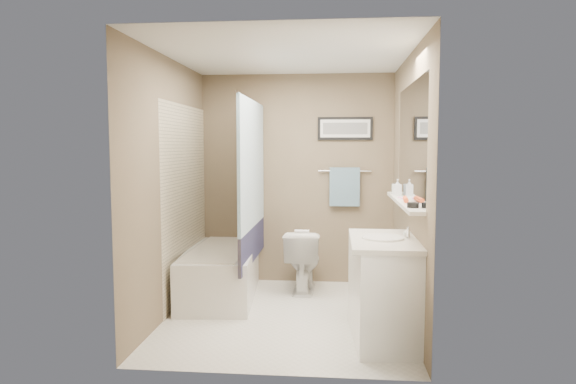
# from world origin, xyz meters

# --- Properties ---
(ground) EXTENTS (2.50, 2.50, 0.00)m
(ground) POSITION_xyz_m (0.00, 0.00, 0.00)
(ground) COLOR silver
(ground) RESTS_ON ground
(ceiling) EXTENTS (2.20, 2.50, 0.04)m
(ceiling) POSITION_xyz_m (0.00, 0.00, 2.38)
(ceiling) COLOR silver
(ceiling) RESTS_ON wall_back
(wall_back) EXTENTS (2.20, 0.04, 2.40)m
(wall_back) POSITION_xyz_m (0.00, 1.23, 1.20)
(wall_back) COLOR brown
(wall_back) RESTS_ON ground
(wall_front) EXTENTS (2.20, 0.04, 2.40)m
(wall_front) POSITION_xyz_m (0.00, -1.23, 1.20)
(wall_front) COLOR brown
(wall_front) RESTS_ON ground
(wall_left) EXTENTS (0.04, 2.50, 2.40)m
(wall_left) POSITION_xyz_m (-1.08, 0.00, 1.20)
(wall_left) COLOR brown
(wall_left) RESTS_ON ground
(wall_right) EXTENTS (0.04, 2.50, 2.40)m
(wall_right) POSITION_xyz_m (1.08, 0.00, 1.20)
(wall_right) COLOR brown
(wall_right) RESTS_ON ground
(tile_surround) EXTENTS (0.02, 1.55, 2.00)m
(tile_surround) POSITION_xyz_m (-1.09, 0.50, 1.00)
(tile_surround) COLOR beige
(tile_surround) RESTS_ON wall_left
(curtain_rod) EXTENTS (0.02, 1.55, 0.02)m
(curtain_rod) POSITION_xyz_m (-0.40, 0.50, 2.05)
(curtain_rod) COLOR silver
(curtain_rod) RESTS_ON wall_left
(curtain_upper) EXTENTS (0.03, 1.45, 1.28)m
(curtain_upper) POSITION_xyz_m (-0.40, 0.50, 1.40)
(curtain_upper) COLOR silver
(curtain_upper) RESTS_ON curtain_rod
(curtain_lower) EXTENTS (0.03, 1.45, 0.36)m
(curtain_lower) POSITION_xyz_m (-0.40, 0.50, 0.58)
(curtain_lower) COLOR #272647
(curtain_lower) RESTS_ON curtain_rod
(mirror) EXTENTS (0.02, 1.60, 1.00)m
(mirror) POSITION_xyz_m (1.09, -0.15, 1.62)
(mirror) COLOR silver
(mirror) RESTS_ON wall_right
(shelf) EXTENTS (0.12, 1.60, 0.03)m
(shelf) POSITION_xyz_m (1.04, -0.15, 1.10)
(shelf) COLOR silver
(shelf) RESTS_ON wall_right
(towel_bar) EXTENTS (0.60, 0.02, 0.02)m
(towel_bar) POSITION_xyz_m (0.55, 1.22, 1.30)
(towel_bar) COLOR silver
(towel_bar) RESTS_ON wall_back
(towel) EXTENTS (0.34, 0.05, 0.44)m
(towel) POSITION_xyz_m (0.55, 1.20, 1.12)
(towel) COLOR #87B1C4
(towel) RESTS_ON towel_bar
(art_frame) EXTENTS (0.62, 0.02, 0.26)m
(art_frame) POSITION_xyz_m (0.55, 1.23, 1.78)
(art_frame) COLOR black
(art_frame) RESTS_ON wall_back
(art_mat) EXTENTS (0.56, 0.00, 0.20)m
(art_mat) POSITION_xyz_m (0.55, 1.22, 1.78)
(art_mat) COLOR white
(art_mat) RESTS_ON art_frame
(art_image) EXTENTS (0.50, 0.00, 0.13)m
(art_image) POSITION_xyz_m (0.55, 1.22, 1.78)
(art_image) COLOR #595959
(art_image) RESTS_ON art_mat
(door) EXTENTS (0.80, 0.02, 2.00)m
(door) POSITION_xyz_m (0.55, -1.24, 1.00)
(door) COLOR silver
(door) RESTS_ON wall_front
(door_handle) EXTENTS (0.10, 0.02, 0.02)m
(door_handle) POSITION_xyz_m (0.22, -1.19, 1.00)
(door_handle) COLOR silver
(door_handle) RESTS_ON door
(bathtub) EXTENTS (0.81, 1.55, 0.50)m
(bathtub) POSITION_xyz_m (-0.75, 0.57, 0.25)
(bathtub) COLOR silver
(bathtub) RESTS_ON ground
(tub_rim) EXTENTS (0.56, 1.36, 0.02)m
(tub_rim) POSITION_xyz_m (-0.75, 0.57, 0.50)
(tub_rim) COLOR silver
(tub_rim) RESTS_ON bathtub
(toilet) EXTENTS (0.39, 0.67, 0.68)m
(toilet) POSITION_xyz_m (0.10, 0.86, 0.34)
(toilet) COLOR white
(toilet) RESTS_ON ground
(vanity) EXTENTS (0.56, 0.93, 0.80)m
(vanity) POSITION_xyz_m (0.85, -0.52, 0.40)
(vanity) COLOR white
(vanity) RESTS_ON ground
(countertop) EXTENTS (0.54, 0.96, 0.04)m
(countertop) POSITION_xyz_m (0.84, -0.52, 0.82)
(countertop) COLOR beige
(countertop) RESTS_ON vanity
(sink_basin) EXTENTS (0.34, 0.34, 0.01)m
(sink_basin) POSITION_xyz_m (0.83, -0.52, 0.85)
(sink_basin) COLOR white
(sink_basin) RESTS_ON countertop
(faucet_spout) EXTENTS (0.02, 0.02, 0.10)m
(faucet_spout) POSITION_xyz_m (1.03, -0.52, 0.89)
(faucet_spout) COLOR white
(faucet_spout) RESTS_ON countertop
(faucet_knob) EXTENTS (0.05, 0.05, 0.05)m
(faucet_knob) POSITION_xyz_m (1.03, -0.42, 0.87)
(faucet_knob) COLOR white
(faucet_knob) RESTS_ON countertop
(candle_bowl_near) EXTENTS (0.09, 0.09, 0.04)m
(candle_bowl_near) POSITION_xyz_m (1.04, -0.70, 1.14)
(candle_bowl_near) COLOR black
(candle_bowl_near) RESTS_ON shelf
(hair_brush_front) EXTENTS (0.06, 0.22, 0.04)m
(hair_brush_front) POSITION_xyz_m (1.04, -0.29, 1.14)
(hair_brush_front) COLOR #F15322
(hair_brush_front) RESTS_ON shelf
(pink_comb) EXTENTS (0.05, 0.16, 0.01)m
(pink_comb) POSITION_xyz_m (1.04, 0.01, 1.12)
(pink_comb) COLOR pink
(pink_comb) RESTS_ON shelf
(glass_jar) EXTENTS (0.08, 0.08, 0.10)m
(glass_jar) POSITION_xyz_m (1.04, 0.41, 1.17)
(glass_jar) COLOR silver
(glass_jar) RESTS_ON shelf
(soap_bottle) EXTENTS (0.07, 0.08, 0.15)m
(soap_bottle) POSITION_xyz_m (1.04, 0.29, 1.19)
(soap_bottle) COLOR #999999
(soap_bottle) RESTS_ON shelf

